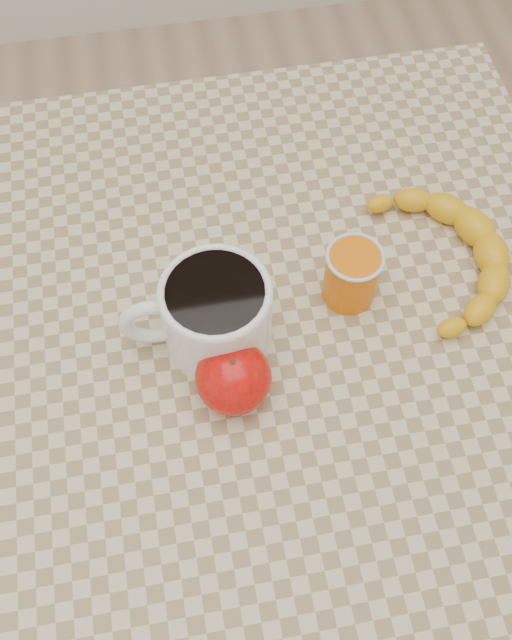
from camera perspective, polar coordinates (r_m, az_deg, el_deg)
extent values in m
plane|color=tan|center=(1.48, 0.00, -14.95)|extent=(3.00, 3.00, 0.00)
cube|color=beige|center=(0.80, 0.00, -1.43)|extent=(0.80, 0.80, 0.04)
cube|color=#94714B|center=(0.84, 0.00, -3.04)|extent=(0.74, 0.74, 0.06)
cylinder|color=#94714B|center=(1.33, -17.89, 1.66)|extent=(0.05, 0.05, 0.71)
cylinder|color=#94714B|center=(1.36, 12.00, 6.23)|extent=(0.05, 0.05, 0.71)
cylinder|color=white|center=(0.73, -3.13, 0.36)|extent=(0.12, 0.12, 0.09)
cylinder|color=black|center=(0.70, -3.30, 2.11)|extent=(0.10, 0.10, 0.01)
torus|color=white|center=(0.69, -3.32, 2.29)|extent=(0.11, 0.11, 0.01)
torus|color=white|center=(0.74, -8.19, -0.17)|extent=(0.07, 0.02, 0.07)
cylinder|color=#DE6407|center=(0.78, 7.65, 3.54)|extent=(0.06, 0.06, 0.07)
torus|color=silver|center=(0.75, 7.96, 5.03)|extent=(0.06, 0.06, 0.00)
ellipsoid|color=#A50506|center=(0.71, -1.83, -4.62)|extent=(0.10, 0.10, 0.07)
cylinder|color=#382311|center=(0.69, -1.90, -3.55)|extent=(0.01, 0.01, 0.01)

